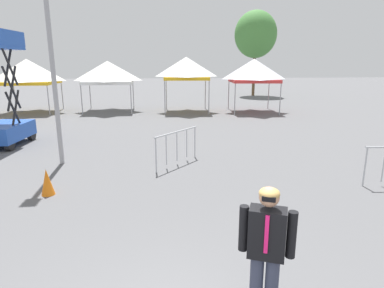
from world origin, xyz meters
The scene contains 10 objects.
canopy_tent_far_right centered at (-8.51, 19.58, 2.62)m, with size 3.36×3.36×3.41m.
canopy_tent_center centered at (-3.50, 19.70, 2.56)m, with size 3.22×3.22×3.29m.
canopy_tent_far_left centered at (1.60, 18.90, 2.82)m, with size 3.06×3.06×3.54m.
canopy_tent_behind_left centered at (5.95, 18.34, 2.68)m, with size 3.18×3.18×3.42m.
scissor_lift centered at (-6.28, 10.51, 1.28)m, with size 1.61×2.42×4.31m.
person_foreground centered at (0.87, 0.68, 1.03)m, with size 0.61×0.38×1.78m.
light_pole_near_lift centered at (-3.43, 7.78, 4.29)m, with size 0.36×0.36×7.48m.
tree_behind_tents_left centered at (9.31, 29.54, 5.85)m, with size 4.06×4.06×8.10m.
crowd_barrier_near_person centered at (0.24, 7.29, 0.75)m, with size 1.42×1.61×1.08m.
traffic_cone_lot_center centered at (-3.04, 5.15, 0.32)m, with size 0.32×0.32×0.65m, color orange.
Camera 1 is at (-0.35, -2.58, 3.11)m, focal length 30.38 mm.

